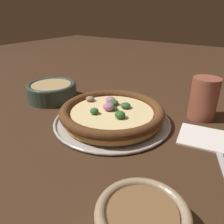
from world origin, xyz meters
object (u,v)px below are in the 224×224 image
at_px(bowl_far, 142,220).
at_px(drinking_cup, 204,98).
at_px(pizza_tray, 112,121).
at_px(pizza, 112,113).
at_px(bowl_near, 52,90).
at_px(napkin, 208,138).
at_px(fork, 219,152).

distance_m(bowl_far, drinking_cup, 0.40).
xyz_separation_m(pizza_tray, pizza, (-0.00, 0.00, 0.02)).
relative_size(bowl_far, drinking_cup, 1.10).
relative_size(bowl_near, drinking_cup, 1.41).
xyz_separation_m(bowl_far, napkin, (0.02, 0.30, -0.02)).
xyz_separation_m(pizza_tray, fork, (0.26, 0.01, -0.00)).
bearing_deg(bowl_near, pizza, -5.26).
bearing_deg(drinking_cup, bowl_near, -162.81).
xyz_separation_m(bowl_far, drinking_cup, (-0.02, 0.40, 0.03)).
bearing_deg(fork, bowl_near, 68.20).
xyz_separation_m(bowl_near, bowl_far, (0.47, -0.27, -0.01)).
distance_m(pizza_tray, pizza, 0.02).
height_order(pizza, bowl_far, pizza).
bearing_deg(bowl_far, fork, 78.41).
relative_size(pizza, bowl_far, 2.19).
bearing_deg(bowl_far, pizza_tray, 131.12).
relative_size(pizza, bowl_near, 1.71).
xyz_separation_m(bowl_near, drinking_cup, (0.44, 0.14, 0.03)).
relative_size(pizza, drinking_cup, 2.41).
distance_m(bowl_near, drinking_cup, 0.46).
height_order(bowl_far, napkin, bowl_far).
xyz_separation_m(bowl_near, fork, (0.52, -0.01, -0.03)).
bearing_deg(napkin, fork, -54.21).
distance_m(pizza, bowl_near, 0.26).
relative_size(pizza_tray, napkin, 2.11).
bearing_deg(drinking_cup, napkin, -67.07).
bearing_deg(pizza_tray, drinking_cup, 40.54).
xyz_separation_m(napkin, fork, (0.03, -0.04, -0.00)).
distance_m(bowl_far, fork, 0.26).
bearing_deg(fork, pizza, 72.01).
relative_size(pizza_tray, bowl_near, 1.93).
distance_m(pizza, bowl_far, 0.32).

